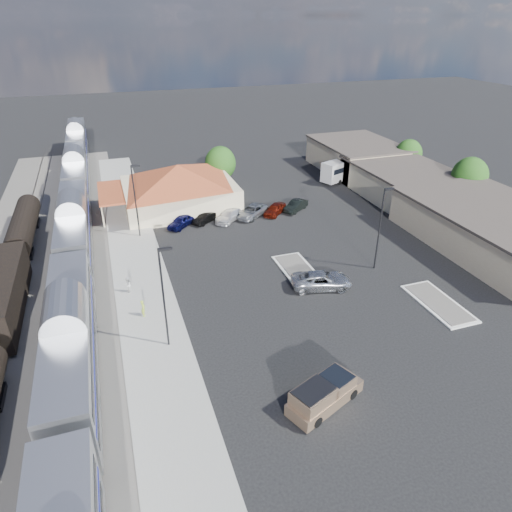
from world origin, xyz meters
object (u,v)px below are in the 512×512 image
object	(u,v)px
pickup_truck	(325,393)
suv	(322,280)
station_depot	(179,186)
coach_bus	(348,167)

from	to	relation	value
pickup_truck	suv	bearing A→B (deg)	-48.01
suv	pickup_truck	bearing A→B (deg)	169.36
station_depot	suv	size ratio (longest dim) A/B	3.06
suv	coach_bus	distance (m)	35.36
station_depot	pickup_truck	xyz separation A→B (m)	(2.85, -39.78, -2.17)
pickup_truck	station_depot	bearing A→B (deg)	-18.75
coach_bus	pickup_truck	bearing A→B (deg)	126.69
coach_bus	suv	bearing A→B (deg)	124.37
station_depot	suv	xyz separation A→B (m)	(9.43, -25.78, -2.30)
pickup_truck	suv	xyz separation A→B (m)	(6.58, 14.00, -0.13)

